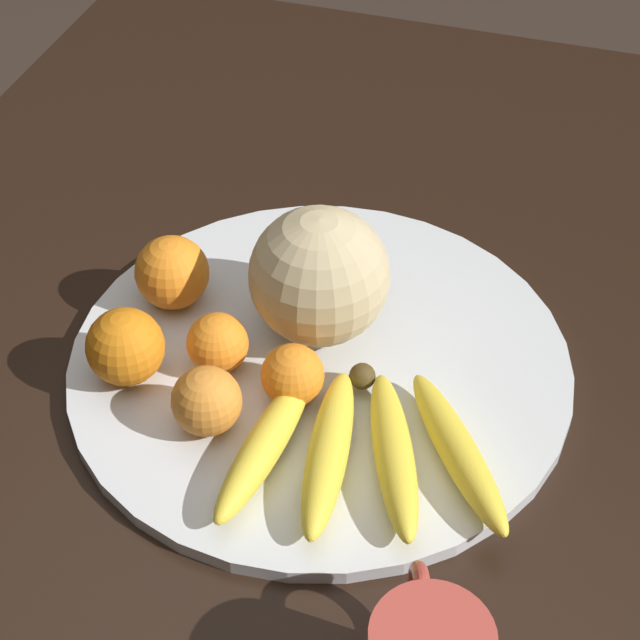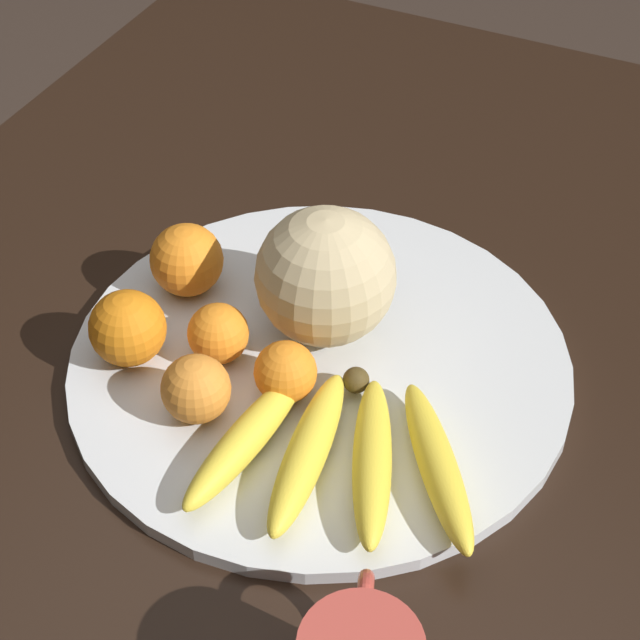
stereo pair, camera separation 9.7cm
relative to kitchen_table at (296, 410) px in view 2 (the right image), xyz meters
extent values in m
cube|color=black|center=(0.00, 0.00, 0.08)|extent=(1.34, 0.99, 0.04)
cube|color=black|center=(-0.58, -0.41, -0.31)|extent=(0.07, 0.07, 0.74)
cylinder|color=silver|center=(0.03, 0.04, 0.11)|extent=(0.47, 0.47, 0.01)
torus|color=#1E4C56|center=(0.03, 0.04, 0.11)|extent=(0.47, 0.47, 0.01)
sphere|color=#C6B284|center=(-0.01, 0.03, 0.18)|extent=(0.13, 0.13, 0.13)
sphere|color=#473819|center=(0.05, 0.09, 0.14)|extent=(0.02, 0.02, 0.02)
ellipsoid|color=yellow|center=(0.15, 0.03, 0.14)|extent=(0.18, 0.05, 0.03)
ellipsoid|color=yellow|center=(0.15, 0.09, 0.14)|extent=(0.19, 0.06, 0.03)
ellipsoid|color=yellow|center=(0.13, 0.14, 0.14)|extent=(0.18, 0.10, 0.03)
ellipsoid|color=yellow|center=(0.11, 0.19, 0.14)|extent=(0.17, 0.13, 0.03)
sphere|color=orange|center=(0.06, -0.05, 0.15)|extent=(0.06, 0.06, 0.06)
sphere|color=orange|center=(0.10, -0.12, 0.15)|extent=(0.07, 0.07, 0.07)
sphere|color=orange|center=(-0.01, -0.12, 0.15)|extent=(0.07, 0.07, 0.07)
sphere|color=orange|center=(0.13, -0.03, 0.15)|extent=(0.06, 0.06, 0.06)
sphere|color=orange|center=(0.08, 0.03, 0.15)|extent=(0.06, 0.06, 0.06)
torus|color=#B74238|center=(0.28, 0.20, 0.16)|extent=(0.07, 0.03, 0.07)
camera|label=1|loc=(0.70, 0.25, 0.84)|focal=60.00mm
camera|label=2|loc=(0.66, 0.34, 0.84)|focal=60.00mm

